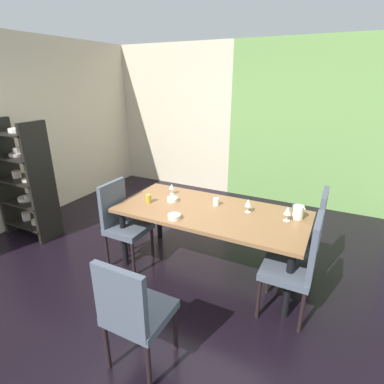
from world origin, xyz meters
TOP-DOWN VIEW (x-y plane):
  - ground_plane at (0.00, 0.00)m, footprint 5.22×5.53m
  - back_panel_interior at (-1.38, 2.71)m, footprint 2.45×0.10m
  - garden_window_panel at (1.23, 2.71)m, footprint 2.77×0.10m
  - left_interior_panel at (-2.56, 0.00)m, footprint 0.10×5.53m
  - dining_table at (0.54, 0.20)m, footprint 2.08×0.96m
  - chair_left_near at (-0.44, -0.12)m, footprint 0.44×0.44m
  - chair_head_near at (0.56, -1.23)m, footprint 0.44×0.44m
  - chair_right_near at (1.53, -0.12)m, footprint 0.44×0.44m
  - chair_right_far at (1.53, 0.53)m, footprint 0.44×0.44m
  - display_shelf at (-2.08, -0.15)m, footprint 0.77×0.38m
  - wine_glass_near_shelf at (0.91, 0.34)m, footprint 0.08×0.08m
  - wine_glass_center at (1.33, 0.32)m, footprint 0.08×0.08m
  - wine_glass_front at (-0.10, 0.44)m, footprint 0.07×0.07m
  - serving_bowl_east at (0.03, 0.24)m, footprint 0.13×0.13m
  - serving_bowl_rear at (0.28, -0.16)m, footprint 0.14×0.14m
  - cup_west at (1.37, 0.58)m, footprint 0.06×0.06m
  - cup_right at (0.53, 0.36)m, footprint 0.07×0.07m
  - cup_south at (-0.20, 0.08)m, footprint 0.07×0.07m
  - pitcher_corner at (1.42, 0.43)m, footprint 0.12×0.11m

SIDE VIEW (x-z plane):
  - ground_plane at x=0.00m, z-range -0.02..0.00m
  - chair_head_near at x=0.56m, z-range 0.06..1.04m
  - chair_left_near at x=-0.44m, z-range 0.05..1.06m
  - chair_right_near at x=1.53m, z-range 0.05..1.08m
  - chair_right_far at x=1.53m, z-range 0.05..1.09m
  - dining_table at x=0.54m, z-range 0.30..1.05m
  - serving_bowl_east at x=0.03m, z-range 0.75..0.80m
  - serving_bowl_rear at x=0.28m, z-range 0.75..0.80m
  - cup_west at x=1.37m, z-range 0.75..0.83m
  - cup_right at x=0.53m, z-range 0.75..0.84m
  - cup_south at x=-0.20m, z-range 0.75..0.85m
  - display_shelf at x=-2.08m, z-range 0.00..1.62m
  - pitcher_corner at x=1.42m, z-range 0.75..0.89m
  - wine_glass_front at x=-0.10m, z-range 0.78..0.91m
  - wine_glass_near_shelf at x=0.91m, z-range 0.78..0.93m
  - wine_glass_center at x=1.33m, z-range 0.78..0.93m
  - back_panel_interior at x=-1.38m, z-range 0.00..2.72m
  - garden_window_panel at x=1.23m, z-range 0.00..2.72m
  - left_interior_panel at x=-2.56m, z-range 0.00..2.72m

